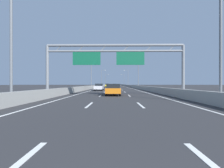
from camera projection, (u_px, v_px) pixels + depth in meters
The scene contains 54 objects.
ground_plane at pixel (115, 86), 99.16m from camera, with size 260.00×260.00×0.00m, color #2D2D30.
lane_dash_left_1 at pixel (89, 105), 11.71m from camera, with size 0.16×3.00×0.01m, color white.
lane_dash_left_2 at pixel (100, 96), 20.70m from camera, with size 0.16×3.00×0.01m, color white.
lane_dash_left_3 at pixel (105, 92), 29.70m from camera, with size 0.16×3.00×0.01m, color white.
lane_dash_left_4 at pixel (107, 90), 38.70m from camera, with size 0.16×3.00×0.01m, color white.
lane_dash_left_5 at pixel (109, 89), 47.70m from camera, with size 0.16×3.00×0.01m, color white.
lane_dash_left_6 at pixel (110, 88), 56.70m from camera, with size 0.16×3.00×0.01m, color white.
lane_dash_left_7 at pixel (110, 87), 65.70m from camera, with size 0.16×3.00×0.01m, color white.
lane_dash_left_8 at pixel (111, 87), 74.70m from camera, with size 0.16×3.00×0.01m, color white.
lane_dash_left_9 at pixel (111, 87), 83.69m from camera, with size 0.16×3.00×0.01m, color white.
lane_dash_left_10 at pixel (112, 86), 92.69m from camera, with size 0.16×3.00×0.01m, color white.
lane_dash_left_11 at pixel (112, 86), 101.69m from camera, with size 0.16×3.00×0.01m, color white.
lane_dash_left_12 at pixel (112, 86), 110.69m from camera, with size 0.16×3.00×0.01m, color white.
lane_dash_left_13 at pixel (112, 86), 119.69m from camera, with size 0.16×3.00×0.01m, color white.
lane_dash_left_14 at pixel (112, 86), 128.69m from camera, with size 0.16×3.00×0.01m, color white.
lane_dash_left_15 at pixel (113, 85), 137.69m from camera, with size 0.16×3.00×0.01m, color white.
lane_dash_left_16 at pixel (113, 85), 146.69m from camera, with size 0.16×3.00×0.01m, color white.
lane_dash_left_17 at pixel (113, 85), 155.68m from camera, with size 0.16×3.00×0.01m, color white.
lane_dash_right_1 at pixel (140, 105), 11.64m from camera, with size 0.16×3.00×0.01m, color white.
lane_dash_right_2 at pixel (129, 96), 20.64m from camera, with size 0.16×3.00×0.01m, color white.
lane_dash_right_3 at pixel (125, 92), 29.64m from camera, with size 0.16×3.00×0.01m, color white.
lane_dash_right_4 at pixel (123, 90), 38.64m from camera, with size 0.16×3.00×0.01m, color white.
lane_dash_right_5 at pixel (121, 89), 47.64m from camera, with size 0.16×3.00×0.01m, color white.
lane_dash_right_6 at pixel (120, 88), 56.64m from camera, with size 0.16×3.00×0.01m, color white.
lane_dash_right_7 at pixel (119, 87), 65.64m from camera, with size 0.16×3.00×0.01m, color white.
lane_dash_right_8 at pixel (119, 87), 74.64m from camera, with size 0.16×3.00×0.01m, color white.
lane_dash_right_9 at pixel (118, 87), 83.63m from camera, with size 0.16×3.00×0.01m, color white.
lane_dash_right_10 at pixel (118, 86), 92.63m from camera, with size 0.16×3.00×0.01m, color white.
lane_dash_right_11 at pixel (118, 86), 101.63m from camera, with size 0.16×3.00×0.01m, color white.
lane_dash_right_12 at pixel (117, 86), 110.63m from camera, with size 0.16×3.00×0.01m, color white.
lane_dash_right_13 at pixel (117, 86), 119.63m from camera, with size 0.16×3.00×0.01m, color white.
lane_dash_right_14 at pixel (117, 86), 128.63m from camera, with size 0.16×3.00×0.01m, color white.
lane_dash_right_15 at pixel (117, 85), 137.63m from camera, with size 0.16×3.00×0.01m, color white.
lane_dash_right_16 at pixel (117, 85), 146.63m from camera, with size 0.16×3.00×0.01m, color white.
lane_dash_right_17 at pixel (117, 85), 155.62m from camera, with size 0.16×3.00×0.01m, color white.
edge_line_left at pixel (105, 87), 87.25m from camera, with size 0.16×176.00×0.01m, color white.
edge_line_right at pixel (125, 87), 87.08m from camera, with size 0.16×176.00×0.01m, color white.
barrier_left at pixel (104, 85), 109.28m from camera, with size 0.45×220.00×0.95m.
barrier_right at pixel (125, 85), 109.04m from camera, with size 0.45×220.00×0.95m.
sign_gantry at pixel (113, 56), 20.26m from camera, with size 16.97×0.36×6.36m.
streetlamp_left_near at pixel (14, 31), 12.30m from camera, with size 2.58×0.28×9.50m.
streetlamp_right_near at pixel (217, 30), 12.05m from camera, with size 2.58×0.28×9.50m.
streetlamp_left_mid at pixel (92, 72), 54.28m from camera, with size 2.58×0.28×9.50m.
streetlamp_right_mid at pixel (138, 72), 54.03m from camera, with size 2.58×0.28×9.50m.
streetlamp_left_far at pixel (102, 77), 96.27m from camera, with size 2.58×0.28×9.50m.
streetlamp_right_far at pixel (128, 77), 96.02m from camera, with size 2.58×0.28×9.50m.
streetlamp_left_distant at pixel (106, 79), 138.25m from camera, with size 2.58×0.28×9.50m.
streetlamp_right_distant at pixel (124, 79), 138.00m from camera, with size 2.58×0.28×9.50m.
yellow_car at pixel (107, 85), 73.94m from camera, with size 1.76×4.22×1.53m.
orange_car at pixel (113, 89), 21.38m from camera, with size 1.86×4.49×1.48m.
green_car at pixel (115, 85), 117.10m from camera, with size 1.86×4.44×1.39m.
white_car at pixel (99, 87), 36.57m from camera, with size 1.82×4.42×1.52m.
blue_car at pixel (115, 85), 125.85m from camera, with size 1.76×4.20×1.51m.
silver_car at pixel (115, 85), 77.80m from camera, with size 1.79×4.53×1.51m.
Camera 1 is at (-0.00, 0.83, 1.51)m, focal length 26.62 mm.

